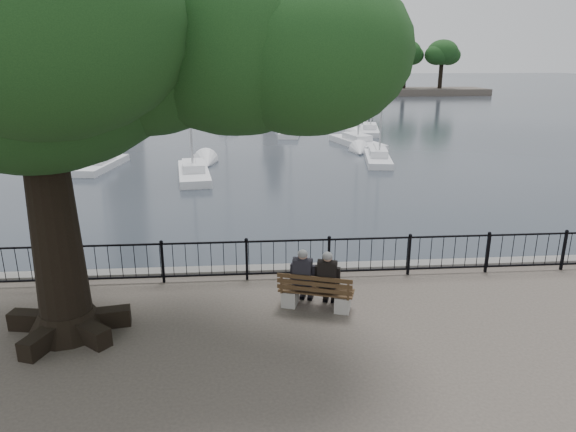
{
  "coord_description": "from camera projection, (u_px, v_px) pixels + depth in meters",
  "views": [
    {
      "loc": [
        -0.9,
        -9.04,
        5.19
      ],
      "look_at": [
        0.0,
        2.5,
        1.6
      ],
      "focal_mm": 32.0,
      "sensor_mm": 36.0,
      "label": 1
    }
  ],
  "objects": [
    {
      "name": "lighthouse",
      "position": [
        109.0,
        6.0,
        64.54
      ],
      "size": [
        9.61,
        9.61,
        29.54
      ],
      "color": "slate",
      "rests_on": "ground"
    },
    {
      "name": "sailboat_a",
      "position": [
        101.0,
        163.0,
        29.79
      ],
      "size": [
        2.16,
        5.26,
        10.19
      ],
      "color": "white",
      "rests_on": "ground"
    },
    {
      "name": "railing",
      "position": [
        288.0,
        257.0,
        12.43
      ],
      "size": [
        22.06,
        0.06,
        1.0
      ],
      "color": "black",
      "rests_on": "ground"
    },
    {
      "name": "person_right",
      "position": [
        328.0,
        281.0,
        10.93
      ],
      "size": [
        0.53,
        0.73,
        1.34
      ],
      "color": "black",
      "rests_on": "ground"
    },
    {
      "name": "sailboat_h",
      "position": [
        226.0,
        123.0,
        47.12
      ],
      "size": [
        2.37,
        6.09,
        14.43
      ],
      "color": "white",
      "rests_on": "ground"
    },
    {
      "name": "sailboat_g",
      "position": [
        370.0,
        130.0,
        43.59
      ],
      "size": [
        2.51,
        5.55,
        10.46
      ],
      "color": "white",
      "rests_on": "ground"
    },
    {
      "name": "far_shore",
      "position": [
        403.0,
        71.0,
        86.89
      ],
      "size": [
        30.0,
        8.6,
        9.18
      ],
      "color": "#47423C",
      "rests_on": "ground"
    },
    {
      "name": "person_left",
      "position": [
        304.0,
        279.0,
        11.05
      ],
      "size": [
        0.53,
        0.73,
        1.34
      ],
      "color": "black",
      "rests_on": "ground"
    },
    {
      "name": "sailboat_b",
      "position": [
        194.0,
        171.0,
        27.58
      ],
      "size": [
        2.31,
        5.78,
        12.68
      ],
      "color": "white",
      "rests_on": "ground"
    },
    {
      "name": "sailboat_d",
      "position": [
        357.0,
        141.0,
        37.46
      ],
      "size": [
        3.26,
        6.35,
        11.38
      ],
      "color": "white",
      "rests_on": "ground"
    },
    {
      "name": "tree",
      "position": [
        79.0,
        27.0,
        8.68
      ],
      "size": [
        10.57,
        7.38,
        8.63
      ],
      "color": "black",
      "rests_on": "ground"
    },
    {
      "name": "bench",
      "position": [
        316.0,
        296.0,
        11.0
      ],
      "size": [
        1.67,
        0.96,
        0.84
      ],
      "color": "gray",
      "rests_on": "ground"
    },
    {
      "name": "lion_monument",
      "position": [
        273.0,
        93.0,
        57.49
      ],
      "size": [
        6.45,
        6.45,
        9.4
      ],
      "color": "slate",
      "rests_on": "ground"
    },
    {
      "name": "sailboat_f",
      "position": [
        290.0,
        131.0,
        42.91
      ],
      "size": [
        2.42,
        5.87,
        11.11
      ],
      "color": "white",
      "rests_on": "ground"
    },
    {
      "name": "harbor",
      "position": [
        286.0,
        288.0,
        13.22
      ],
      "size": [
        260.0,
        260.0,
        1.2
      ],
      "color": "slate",
      "rests_on": "ground"
    },
    {
      "name": "sailboat_c",
      "position": [
        378.0,
        157.0,
        31.62
      ],
      "size": [
        2.25,
        5.28,
        9.96
      ],
      "color": "white",
      "rests_on": "ground"
    }
  ]
}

